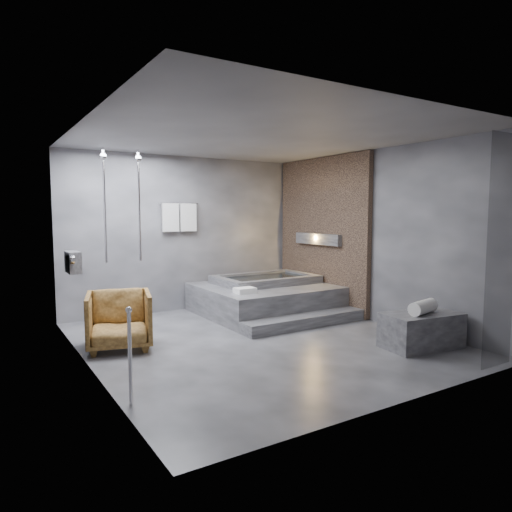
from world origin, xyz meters
TOP-DOWN VIEW (x-y plane):
  - room at (0.40, 0.24)m, footprint 5.00×5.04m
  - tub_deck at (1.05, 1.45)m, footprint 2.20×2.00m
  - tub_step at (1.05, 0.27)m, footprint 2.20×0.36m
  - concrete_bench at (1.67, -1.42)m, footprint 1.09×0.70m
  - driftwood_chair at (-1.74, 0.66)m, footprint 0.99×1.01m
  - rolled_towel at (1.64, -1.45)m, footprint 0.53×0.28m
  - deck_towel at (0.34, 0.94)m, footprint 0.32×0.24m

SIDE VIEW (x-z plane):
  - tub_step at x=1.05m, z-range 0.00..0.18m
  - concrete_bench at x=1.67m, z-range 0.00..0.46m
  - tub_deck at x=1.05m, z-range 0.00..0.50m
  - driftwood_chair at x=-1.74m, z-range 0.00..0.76m
  - deck_towel at x=0.34m, z-range 0.50..0.59m
  - rolled_towel at x=1.64m, z-range 0.46..0.64m
  - room at x=0.40m, z-range 0.32..3.14m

